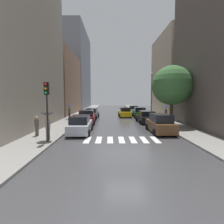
{
  "coord_description": "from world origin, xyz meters",
  "views": [
    {
      "loc": [
        -0.9,
        -10.4,
        3.41
      ],
      "look_at": [
        -0.56,
        21.09,
        0.69
      ],
      "focal_mm": 28.11,
      "sensor_mm": 36.0,
      "label": 1
    }
  ],
  "objects_px": {
    "parked_car_right_third": "(139,113)",
    "traffic_light_left_corner": "(47,99)",
    "parked_car_left_nearest": "(80,125)",
    "parked_car_left_second": "(87,117)",
    "parked_car_right_nearest": "(160,124)",
    "taxi_midroad": "(125,112)",
    "pedestrian_near_tree": "(166,110)",
    "parked_car_right_second": "(146,117)",
    "pedestrian_by_kerb": "(69,109)",
    "lamp_post_right": "(152,92)",
    "street_tree_right": "(172,86)",
    "parked_car_right_fourth": "(133,110)",
    "pedestrian_far_side": "(48,120)",
    "parked_car_left_third": "(92,114)",
    "pedestrian_foreground": "(37,125)"
  },
  "relations": [
    {
      "from": "parked_car_right_second",
      "to": "lamp_post_right",
      "type": "xyz_separation_m",
      "value": [
        1.7,
        4.41,
        3.41
      ]
    },
    {
      "from": "parked_car_left_nearest",
      "to": "lamp_post_right",
      "type": "bearing_deg",
      "value": -41.11
    },
    {
      "from": "parked_car_left_second",
      "to": "parked_car_left_third",
      "type": "xyz_separation_m",
      "value": [
        0.09,
        5.37,
        -0.05
      ]
    },
    {
      "from": "taxi_midroad",
      "to": "street_tree_right",
      "type": "relative_size",
      "value": 0.64
    },
    {
      "from": "pedestrian_far_side",
      "to": "parked_car_right_nearest",
      "type": "bearing_deg",
      "value": -86.7
    },
    {
      "from": "parked_car_right_second",
      "to": "pedestrian_far_side",
      "type": "bearing_deg",
      "value": 134.47
    },
    {
      "from": "pedestrian_far_side",
      "to": "pedestrian_by_kerb",
      "type": "bearing_deg",
      "value": -10.42
    },
    {
      "from": "parked_car_left_nearest",
      "to": "parked_car_left_second",
      "type": "distance_m",
      "value": 6.18
    },
    {
      "from": "parked_car_left_nearest",
      "to": "pedestrian_near_tree",
      "type": "xyz_separation_m",
      "value": [
        10.94,
        8.99,
        0.78
      ]
    },
    {
      "from": "pedestrian_by_kerb",
      "to": "lamp_post_right",
      "type": "distance_m",
      "value": 12.82
    },
    {
      "from": "parked_car_right_nearest",
      "to": "parked_car_right_fourth",
      "type": "xyz_separation_m",
      "value": [
        -0.14,
        18.5,
        -0.06
      ]
    },
    {
      "from": "parked_car_right_second",
      "to": "pedestrian_foreground",
      "type": "bearing_deg",
      "value": 125.5
    },
    {
      "from": "pedestrian_near_tree",
      "to": "taxi_midroad",
      "type": "bearing_deg",
      "value": -106.91
    },
    {
      "from": "parked_car_left_second",
      "to": "parked_car_right_nearest",
      "type": "bearing_deg",
      "value": -130.35
    },
    {
      "from": "parked_car_left_second",
      "to": "street_tree_right",
      "type": "height_order",
      "value": "street_tree_right"
    },
    {
      "from": "parked_car_left_nearest",
      "to": "lamp_post_right",
      "type": "relative_size",
      "value": 0.68
    },
    {
      "from": "pedestrian_foreground",
      "to": "lamp_post_right",
      "type": "xyz_separation_m",
      "value": [
        12.63,
        12.64,
        3.15
      ]
    },
    {
      "from": "parked_car_right_third",
      "to": "traffic_light_left_corner",
      "type": "xyz_separation_m",
      "value": [
        -9.44,
        -16.39,
        2.5
      ]
    },
    {
      "from": "pedestrian_by_kerb",
      "to": "lamp_post_right",
      "type": "height_order",
      "value": "lamp_post_right"
    },
    {
      "from": "parked_car_right_third",
      "to": "taxi_midroad",
      "type": "xyz_separation_m",
      "value": [
        -2.37,
        0.9,
        -0.03
      ]
    },
    {
      "from": "parked_car_left_third",
      "to": "lamp_post_right",
      "type": "xyz_separation_m",
      "value": [
        9.37,
        -0.59,
        3.4
      ]
    },
    {
      "from": "taxi_midroad",
      "to": "pedestrian_near_tree",
      "type": "height_order",
      "value": "pedestrian_near_tree"
    },
    {
      "from": "parked_car_right_second",
      "to": "pedestrian_near_tree",
      "type": "xyz_separation_m",
      "value": [
        3.39,
        2.44,
        0.81
      ]
    },
    {
      "from": "parked_car_right_nearest",
      "to": "pedestrian_foreground",
      "type": "distance_m",
      "value": 11.14
    },
    {
      "from": "parked_car_left_second",
      "to": "parked_car_right_third",
      "type": "xyz_separation_m",
      "value": [
        7.89,
        6.5,
        -0.01
      ]
    },
    {
      "from": "parked_car_right_second",
      "to": "pedestrian_far_side",
      "type": "height_order",
      "value": "pedestrian_far_side"
    },
    {
      "from": "parked_car_right_nearest",
      "to": "parked_car_right_third",
      "type": "bearing_deg",
      "value": -0.9
    },
    {
      "from": "parked_car_left_nearest",
      "to": "street_tree_right",
      "type": "xyz_separation_m",
      "value": [
        9.88,
        3.8,
        3.92
      ]
    },
    {
      "from": "taxi_midroad",
      "to": "pedestrian_near_tree",
      "type": "xyz_separation_m",
      "value": [
        5.62,
        -4.59,
        0.79
      ]
    },
    {
      "from": "parked_car_right_nearest",
      "to": "street_tree_right",
      "type": "height_order",
      "value": "street_tree_right"
    },
    {
      "from": "lamp_post_right",
      "to": "pedestrian_by_kerb",
      "type": "bearing_deg",
      "value": -173.78
    },
    {
      "from": "traffic_light_left_corner",
      "to": "street_tree_right",
      "type": "bearing_deg",
      "value": 32.86
    },
    {
      "from": "parked_car_right_nearest",
      "to": "taxi_midroad",
      "type": "xyz_separation_m",
      "value": [
        -2.28,
        13.42,
        -0.07
      ]
    },
    {
      "from": "parked_car_left_nearest",
      "to": "parked_car_left_third",
      "type": "bearing_deg",
      "value": -0.36
    },
    {
      "from": "parked_car_right_nearest",
      "to": "parked_car_right_third",
      "type": "height_order",
      "value": "parked_car_right_nearest"
    },
    {
      "from": "parked_car_left_third",
      "to": "parked_car_right_nearest",
      "type": "bearing_deg",
      "value": -143.07
    },
    {
      "from": "parked_car_left_second",
      "to": "parked_car_right_nearest",
      "type": "distance_m",
      "value": 9.85
    },
    {
      "from": "parked_car_right_third",
      "to": "lamp_post_right",
      "type": "xyz_separation_m",
      "value": [
        1.56,
        -1.72,
        3.37
      ]
    },
    {
      "from": "taxi_midroad",
      "to": "pedestrian_foreground",
      "type": "distance_m",
      "value": 17.58
    },
    {
      "from": "parked_car_right_fourth",
      "to": "parked_car_right_nearest",
      "type": "bearing_deg",
      "value": -177.91
    },
    {
      "from": "parked_car_right_second",
      "to": "pedestrian_by_kerb",
      "type": "height_order",
      "value": "pedestrian_by_kerb"
    },
    {
      "from": "parked_car_right_fourth",
      "to": "traffic_light_left_corner",
      "type": "bearing_deg",
      "value": 159.28
    },
    {
      "from": "pedestrian_near_tree",
      "to": "pedestrian_foreground",
      "type": "bearing_deg",
      "value": -30.97
    },
    {
      "from": "parked_car_right_fourth",
      "to": "lamp_post_right",
      "type": "relative_size",
      "value": 0.64
    },
    {
      "from": "parked_car_left_nearest",
      "to": "parked_car_right_second",
      "type": "distance_m",
      "value": 9.99
    },
    {
      "from": "parked_car_right_third",
      "to": "traffic_light_left_corner",
      "type": "bearing_deg",
      "value": 151.78
    },
    {
      "from": "pedestrian_foreground",
      "to": "pedestrian_far_side",
      "type": "relative_size",
      "value": 0.8
    },
    {
      "from": "parked_car_left_second",
      "to": "street_tree_right",
      "type": "bearing_deg",
      "value": -105.99
    },
    {
      "from": "pedestrian_near_tree",
      "to": "parked_car_right_second",
      "type": "bearing_deg",
      "value": -31.9
    },
    {
      "from": "parked_car_left_second",
      "to": "pedestrian_far_side",
      "type": "distance_m",
      "value": 9.6
    }
  ]
}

